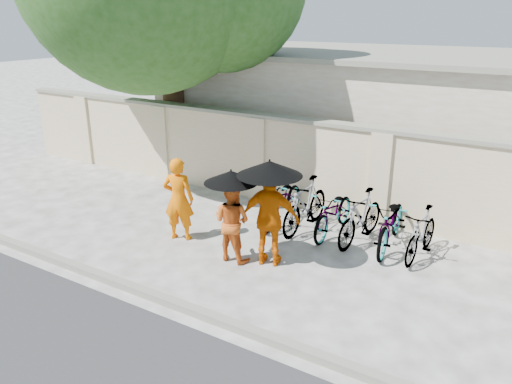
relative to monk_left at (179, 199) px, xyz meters
The scene contains 15 objects.
ground 1.44m from the monk_left, 15.13° to the right, with size 80.00×80.00×0.00m, color silver.
kerb 2.43m from the monk_left, 60.59° to the right, with size 40.00×0.16×0.12m, color gray.
compound_wall 3.60m from the monk_left, 53.64° to the left, with size 20.00×0.30×2.00m, color beige.
building_behind 7.43m from the monk_left, 64.94° to the left, with size 14.00×6.00×3.20m, color silver.
monk_left is the anchor object (origin of this frame).
monk_center 1.41m from the monk_left, ahead, with size 0.72×0.56×1.49m, color #C25317.
parasol_center 1.66m from the monk_left, 10.55° to the right, with size 0.95×0.95×0.89m.
monk_right 2.08m from the monk_left, ahead, with size 1.03×0.43×1.76m, color #C85603.
parasol_right 2.33m from the monk_left, ahead, with size 1.13×1.13×0.96m.
bike_0 2.27m from the monk_left, 52.97° to the left, with size 0.66×1.90×1.00m, color #9090A1.
bike_1 2.60m from the monk_left, 41.14° to the left, with size 0.52×1.83×1.10m, color #9090A1.
bike_2 3.14m from the monk_left, 35.50° to the left, with size 0.63×1.80×0.95m, color #9090A1.
bike_3 3.59m from the monk_left, 28.75° to the left, with size 0.49×1.75×1.05m, color #9090A1.
bike_4 4.15m from the monk_left, 25.60° to the left, with size 0.68×1.96×1.03m, color #9090A1.
bike_5 4.65m from the monk_left, 21.07° to the left, with size 0.45×1.58×0.95m, color #9090A1.
Camera 1 is at (4.95, -6.73, 4.29)m, focal length 35.00 mm.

